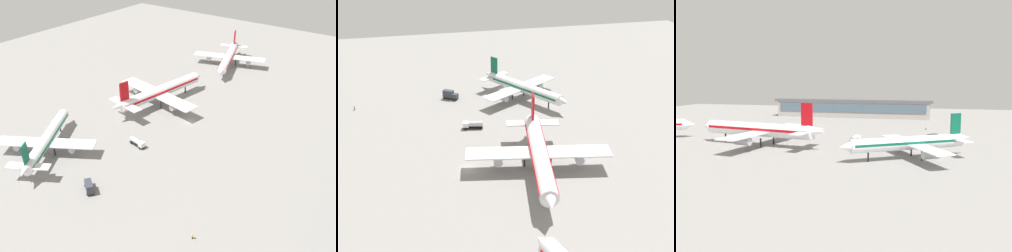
{
  "view_description": "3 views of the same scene",
  "coord_description": "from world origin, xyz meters",
  "views": [
    {
      "loc": [
        -103.81,
        -66.26,
        70.88
      ],
      "look_at": [
        -16.3,
        -1.71,
        6.47
      ],
      "focal_mm": 39.81,
      "sensor_mm": 36.0,
      "label": 1
    },
    {
      "loc": [
        110.45,
        -14.54,
        67.0
      ],
      "look_at": [
        -9.84,
        13.01,
        6.91
      ],
      "focal_mm": 50.42,
      "sensor_mm": 36.0,
      "label": 2
    },
    {
      "loc": [
        -50.94,
        131.68,
        23.28
      ],
      "look_at": [
        -20.26,
        5.45,
        5.78
      ],
      "focal_mm": 39.63,
      "sensor_mm": 36.0,
      "label": 3
    }
  ],
  "objects": [
    {
      "name": "ground_crew_worker",
      "position": [
        -47.94,
        -32.55,
        0.85
      ],
      "size": [
        0.53,
        0.53,
        1.67
      ],
      "rotation": [
        0.0,
        0.0,
        5.65
      ],
      "color": "#1E2338",
      "rests_on": "ground"
    },
    {
      "name": "airplane_distant",
      "position": [
        -44.58,
        27.2,
        4.55
      ],
      "size": [
        36.58,
        30.72,
        12.52
      ],
      "rotation": [
        0.0,
        0.0,
        0.56
      ],
      "color": "white",
      "rests_on": "ground"
    },
    {
      "name": "ground",
      "position": [
        0.0,
        0.0,
        0.0
      ],
      "size": [
        288.0,
        288.0,
        0.0
      ],
      "primitive_type": "plane",
      "color": "gray"
    },
    {
      "name": "airplane_taxiing",
      "position": [
        5.59,
        18.54,
        5.44
      ],
      "size": [
        49.01,
        39.74,
        14.97
      ],
      "rotation": [
        0.0,
        0.0,
        6.11
      ],
      "color": "white",
      "rests_on": "ground"
    },
    {
      "name": "catering_truck",
      "position": [
        -50.51,
        1.24,
        1.7
      ],
      "size": [
        4.7,
        5.71,
        3.3
      ],
      "rotation": [
        0.0,
        0.0,
        0.98
      ],
      "color": "black",
      "rests_on": "ground"
    },
    {
      "name": "fuel_truck",
      "position": [
        -24.27,
        5.43,
        1.39
      ],
      "size": [
        3.04,
        6.53,
        2.5
      ],
      "rotation": [
        0.0,
        0.0,
        4.54
      ],
      "color": "black",
      "rests_on": "ground"
    }
  ]
}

